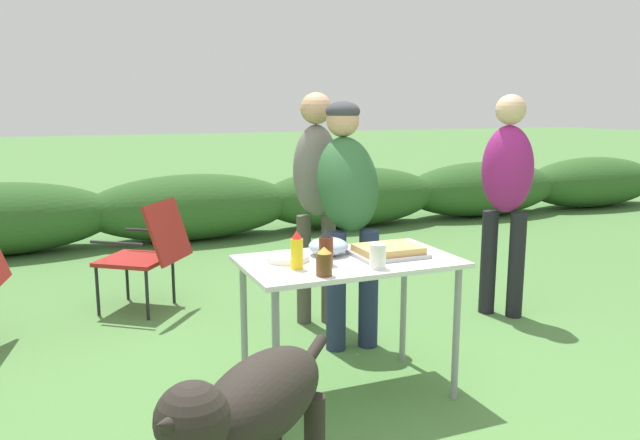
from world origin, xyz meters
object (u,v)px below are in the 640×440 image
object	(u,v)px
standing_person_in_dark_puffer	(348,198)
standing_person_in_olive_jacket	(507,185)
mustard_bottle	(297,251)
standing_person_in_navy_coat	(316,185)
bbq_sauce_bottle	(326,248)
plate_stack	(287,258)
mixing_bowl	(328,246)
beer_bottle	(324,262)
food_tray	(388,251)
paper_cup_stack	(378,256)
dog	(253,411)
folding_table	(349,274)
camp_chair_near_hedge	(148,250)

from	to	relation	value
standing_person_in_dark_puffer	standing_person_in_olive_jacket	xyz separation A→B (m)	(1.27, 0.05, 0.01)
mustard_bottle	standing_person_in_navy_coat	size ratio (longest dim) A/B	0.12
bbq_sauce_bottle	standing_person_in_dark_puffer	xyz separation A→B (m)	(0.46, 0.73, 0.12)
plate_stack	mixing_bowl	xyz separation A→B (m)	(0.24, 0.03, 0.03)
standing_person_in_navy_coat	beer_bottle	bearing A→B (deg)	-93.42
mustard_bottle	beer_bottle	bearing A→B (deg)	-65.54
mixing_bowl	standing_person_in_olive_jacket	xyz separation A→B (m)	(1.64, 0.61, 0.17)
food_tray	paper_cup_stack	distance (m)	0.26
standing_person_in_olive_jacket	dog	distance (m)	2.90
dog	standing_person_in_dark_puffer	bearing A→B (deg)	-75.97
paper_cup_stack	bbq_sauce_bottle	world-z (taller)	bbq_sauce_bottle
folding_table	camp_chair_near_hedge	bearing A→B (deg)	113.63
mixing_bowl	dog	distance (m)	1.28
plate_stack	camp_chair_near_hedge	distance (m)	1.80
paper_cup_stack	bbq_sauce_bottle	xyz separation A→B (m)	(-0.20, 0.16, 0.02)
food_tray	beer_bottle	xyz separation A→B (m)	(-0.46, -0.22, 0.04)
mixing_bowl	mustard_bottle	xyz separation A→B (m)	(-0.25, -0.20, 0.04)
mustard_bottle	camp_chair_near_hedge	world-z (taller)	mustard_bottle
folding_table	paper_cup_stack	distance (m)	0.26
camp_chair_near_hedge	standing_person_in_dark_puffer	bearing A→B (deg)	-99.30
bbq_sauce_bottle	standing_person_in_navy_coat	xyz separation A→B (m)	(0.42, 1.15, 0.16)
food_tray	mustard_bottle	size ratio (longest dim) A/B	1.91
dog	paper_cup_stack	bearing A→B (deg)	-92.17
paper_cup_stack	standing_person_in_navy_coat	bearing A→B (deg)	80.81
bbq_sauce_bottle	dog	world-z (taller)	bbq_sauce_bottle
bbq_sauce_bottle	dog	bearing A→B (deg)	-127.07
standing_person_in_dark_puffer	standing_person_in_olive_jacket	distance (m)	1.27
folding_table	beer_bottle	size ratio (longest dim) A/B	7.96
beer_bottle	plate_stack	bearing A→B (deg)	101.35
folding_table	standing_person_in_dark_puffer	xyz separation A→B (m)	(0.31, 0.67, 0.29)
bbq_sauce_bottle	standing_person_in_olive_jacket	bearing A→B (deg)	24.47
folding_table	dog	xyz separation A→B (m)	(-0.78, -0.89, -0.18)
beer_bottle	paper_cup_stack	bearing A→B (deg)	4.33
standing_person_in_olive_jacket	dog	xyz separation A→B (m)	(-2.36, -1.62, -0.47)
mixing_bowl	food_tray	bearing A→B (deg)	-26.63
paper_cup_stack	standing_person_in_olive_jacket	size ratio (longest dim) A/B	0.08
dog	standing_person_in_navy_coat	bearing A→B (deg)	-68.90
mixing_bowl	plate_stack	bearing A→B (deg)	-172.61
standing_person_in_dark_puffer	paper_cup_stack	bearing A→B (deg)	-98.65
food_tray	mustard_bottle	world-z (taller)	mustard_bottle
dog	food_tray	bearing A→B (deg)	-90.00
mixing_bowl	standing_person_in_dark_puffer	bearing A→B (deg)	56.06
beer_bottle	camp_chair_near_hedge	size ratio (longest dim) A/B	0.17
mixing_bowl	standing_person_in_navy_coat	size ratio (longest dim) A/B	0.13
mustard_bottle	camp_chair_near_hedge	bearing A→B (deg)	104.17
food_tray	dog	world-z (taller)	food_tray
folding_table	paper_cup_stack	xyz separation A→B (m)	(0.05, -0.22, 0.14)
food_tray	dog	distance (m)	1.36
mixing_bowl	mustard_bottle	size ratio (longest dim) A/B	1.10
standing_person_in_dark_puffer	food_tray	bearing A→B (deg)	-90.00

